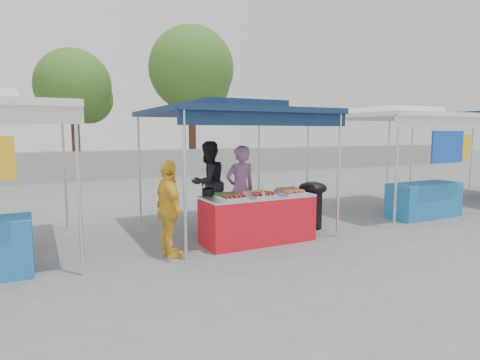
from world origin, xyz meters
name	(u,v)px	position (x,y,z in m)	size (l,w,h in m)	color
ground_plane	(255,240)	(0.00, 0.00, 0.00)	(80.00, 80.00, 0.00)	slate
back_wall	(129,165)	(0.00, 11.00, 0.60)	(40.00, 0.25, 1.20)	gray
main_canopy	(232,112)	(0.00, 0.97, 2.37)	(3.20, 3.20, 2.57)	silver
neighbor_stall_right	(406,148)	(4.50, 0.57, 1.60)	(3.20, 3.20, 2.57)	silver
tree_1	(77,90)	(-1.71, 13.31, 3.86)	(3.37, 3.29, 5.65)	#4C271D
tree_2	(194,73)	(3.67, 12.81, 4.89)	(4.15, 4.15, 7.14)	#4C271D
vendor_table	(258,219)	(0.00, -0.10, 0.43)	(2.00, 0.80, 0.85)	red
food_tray_fl	(234,198)	(-0.59, -0.34, 0.88)	(0.42, 0.30, 0.07)	white
food_tray_fm	(263,195)	(-0.03, -0.34, 0.88)	(0.42, 0.30, 0.07)	white
food_tray_fr	(293,193)	(0.59, -0.34, 0.88)	(0.42, 0.30, 0.07)	white
food_tray_bl	(226,195)	(-0.60, -0.04, 0.88)	(0.42, 0.30, 0.07)	white
food_tray_bm	(257,193)	(0.04, -0.01, 0.88)	(0.42, 0.30, 0.07)	white
food_tray_br	(287,190)	(0.67, -0.04, 0.88)	(0.42, 0.30, 0.07)	white
cooking_pot	(208,192)	(-0.81, 0.24, 0.92)	(0.23, 0.23, 0.13)	black
skewer_cup	(263,195)	(-0.07, -0.40, 0.90)	(0.08, 0.08, 0.10)	silver
wok_burner	(312,201)	(1.50, 0.28, 0.58)	(0.58, 0.58, 0.98)	black
crate_left	(225,227)	(-0.32, 0.60, 0.16)	(0.54, 0.38, 0.33)	blue
crate_right	(253,226)	(0.21, 0.44, 0.15)	(0.51, 0.35, 0.30)	blue
crate_stacked	(253,211)	(0.21, 0.44, 0.45)	(0.49, 0.35, 0.30)	blue
vendor_woman	(240,190)	(0.00, 0.58, 0.86)	(0.63, 0.41, 1.72)	#A16698
helper_man	(208,183)	(-0.22, 1.67, 0.89)	(0.87, 0.68, 1.78)	#232329
customer_person	(169,209)	(-1.67, -0.23, 0.77)	(0.90, 0.38, 1.54)	yellow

